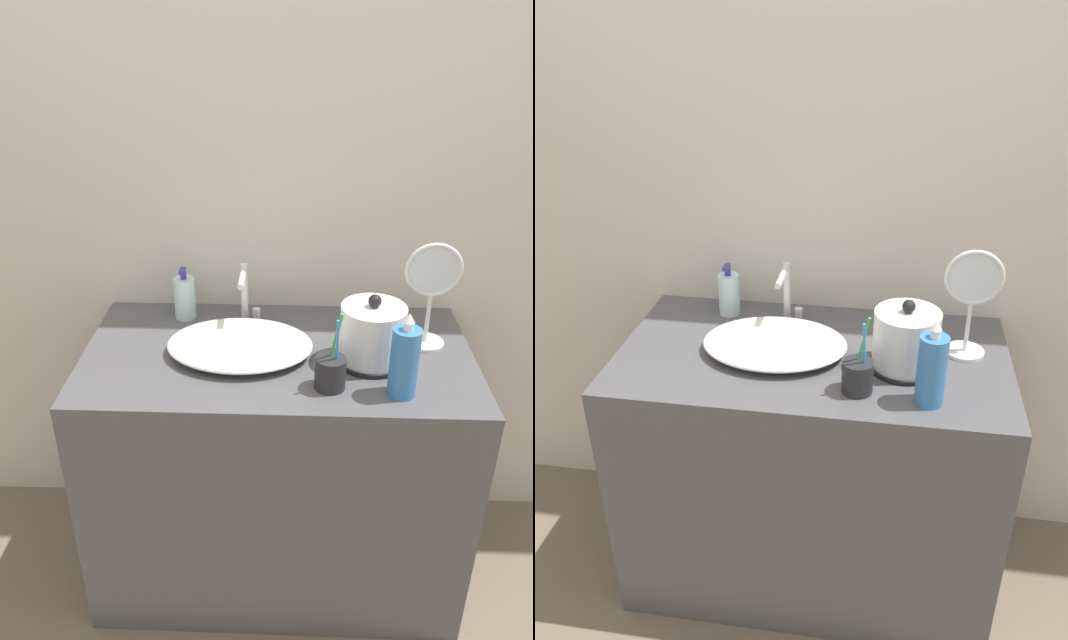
% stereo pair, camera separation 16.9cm
% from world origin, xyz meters
% --- Properties ---
extents(ground_plane, '(12.00, 12.00, 0.00)m').
position_xyz_m(ground_plane, '(0.00, 0.00, 0.00)').
color(ground_plane, '#6B5B4C').
extents(wall_back, '(6.00, 0.04, 2.60)m').
position_xyz_m(wall_back, '(0.00, 0.61, 1.30)').
color(wall_back, beige).
rests_on(wall_back, ground_plane).
extents(vanity_counter, '(1.08, 0.59, 0.80)m').
position_xyz_m(vanity_counter, '(0.00, 0.29, 0.40)').
color(vanity_counter, '#4C4C51').
rests_on(vanity_counter, ground_plane).
extents(sink_basin, '(0.40, 0.30, 0.05)m').
position_xyz_m(sink_basin, '(-0.10, 0.29, 0.83)').
color(sink_basin, white).
rests_on(sink_basin, vanity_counter).
extents(faucet, '(0.06, 0.16, 0.18)m').
position_xyz_m(faucet, '(-0.10, 0.46, 0.91)').
color(faucet, silver).
rests_on(faucet, vanity_counter).
extents(electric_kettle, '(0.19, 0.19, 0.20)m').
position_xyz_m(electric_kettle, '(0.25, 0.26, 0.88)').
color(electric_kettle, black).
rests_on(electric_kettle, vanity_counter).
extents(toothbrush_cup, '(0.08, 0.08, 0.21)m').
position_xyz_m(toothbrush_cup, '(0.14, 0.12, 0.85)').
color(toothbrush_cup, '#232328').
rests_on(toothbrush_cup, vanity_counter).
extents(lotion_bottle, '(0.06, 0.06, 0.17)m').
position_xyz_m(lotion_bottle, '(-0.29, 0.49, 0.87)').
color(lotion_bottle, silver).
rests_on(lotion_bottle, vanity_counter).
extents(shampoo_bottle, '(0.07, 0.07, 0.23)m').
position_xyz_m(shampoo_bottle, '(0.31, 0.10, 0.90)').
color(shampoo_bottle, '#3370B7').
rests_on(shampoo_bottle, vanity_counter).
extents(vanity_mirror, '(0.16, 0.11, 0.31)m').
position_xyz_m(vanity_mirror, '(0.42, 0.36, 0.97)').
color(vanity_mirror, silver).
rests_on(vanity_mirror, vanity_counter).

